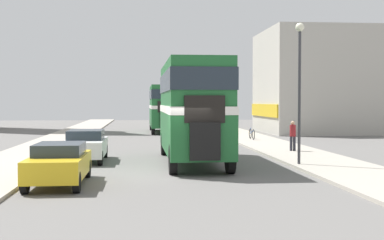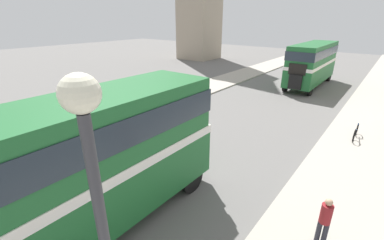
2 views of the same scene
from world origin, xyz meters
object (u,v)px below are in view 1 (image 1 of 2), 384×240
pedestrian_walking (293,134)px  car_parked_near (59,163)px  bus_distant (164,105)px  street_lamp (300,72)px  bicycle_on_pavement (252,134)px  double_decker_bus (192,104)px  car_parked_mid (86,145)px

pedestrian_walking → car_parked_near: bearing=-137.4°
bus_distant → street_lamp: bearing=-80.3°
car_parked_near → bicycle_on_pavement: car_parked_near is taller
pedestrian_walking → street_lamp: 6.73m
bus_distant → bicycle_on_pavement: bearing=-63.7°
bus_distant → car_parked_near: (-4.80, -30.00, -1.75)m
bus_distant → street_lamp: street_lamp is taller
double_decker_bus → bus_distant: (-0.14, 24.16, -0.15)m
double_decker_bus → car_parked_mid: size_ratio=2.27×
bicycle_on_pavement → street_lamp: size_ratio=0.30×
car_parked_near → bicycle_on_pavement: (10.37, 18.70, -0.23)m
pedestrian_walking → bicycle_on_pavement: 8.90m
car_parked_mid → bicycle_on_pavement: car_parked_mid is taller
car_parked_near → car_parked_mid: size_ratio=1.00×
bus_distant → car_parked_mid: (-4.63, -23.14, -1.72)m
car_parked_mid → street_lamp: size_ratio=0.72×
bicycle_on_pavement → bus_distant: bearing=116.3°
bus_distant → car_parked_mid: size_ratio=2.22×
car_parked_mid → pedestrian_walking: pedestrian_walking is taller
double_decker_bus → bus_distant: bearing=90.3°
car_parked_near → bicycle_on_pavement: size_ratio=2.37×
car_parked_near → street_lamp: 10.55m
double_decker_bus → car_parked_mid: 5.22m
car_parked_mid → bicycle_on_pavement: (10.20, 11.83, -0.26)m
bus_distant → car_parked_mid: bus_distant is taller
car_parked_mid → street_lamp: street_lamp is taller
street_lamp → car_parked_mid: bearing=162.1°
double_decker_bus → car_parked_near: bearing=-130.2°
double_decker_bus → car_parked_near: 7.88m
double_decker_bus → pedestrian_walking: size_ratio=6.03×
car_parked_near → car_parked_mid: bearing=88.6°
double_decker_bus → car_parked_near: (-4.94, -5.84, -1.90)m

